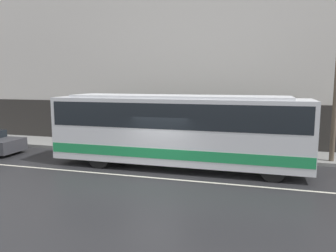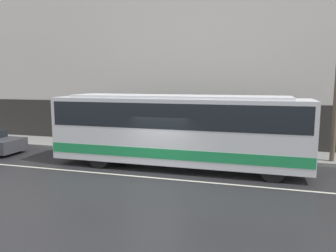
% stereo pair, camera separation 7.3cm
% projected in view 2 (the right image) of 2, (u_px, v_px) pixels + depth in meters
% --- Properties ---
extents(ground_plane, '(60.00, 60.00, 0.00)m').
position_uv_depth(ground_plane, '(155.00, 178.00, 13.80)').
color(ground_plane, '#262628').
extents(sidewalk, '(60.00, 2.76, 0.17)m').
position_uv_depth(sidewalk, '(185.00, 150.00, 18.91)').
color(sidewalk, gray).
rests_on(sidewalk, ground_plane).
extents(building_facade, '(60.00, 0.35, 10.97)m').
position_uv_depth(building_facade, '(191.00, 60.00, 19.64)').
color(building_facade, silver).
rests_on(building_facade, ground_plane).
extents(lane_stripe, '(54.00, 0.14, 0.01)m').
position_uv_depth(lane_stripe, '(155.00, 178.00, 13.80)').
color(lane_stripe, beige).
rests_on(lane_stripe, ground_plane).
extents(transit_bus, '(11.78, 2.49, 3.41)m').
position_uv_depth(transit_bus, '(177.00, 127.00, 15.21)').
color(transit_bus, silver).
rests_on(transit_bus, ground_plane).
extents(pedestrian_waiting, '(0.36, 0.36, 1.58)m').
position_uv_depth(pedestrian_waiting, '(168.00, 136.00, 19.03)').
color(pedestrian_waiting, '#1E5933').
rests_on(pedestrian_waiting, sidewalk).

